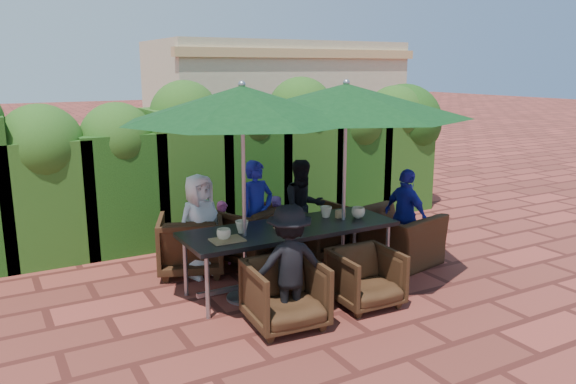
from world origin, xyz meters
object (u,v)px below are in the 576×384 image
chair_far_mid (251,231)px  chair_far_right (320,228)px  dining_table (290,233)px  chair_near_right (366,275)px  chair_near_left (285,291)px  umbrella_left (242,104)px  umbrella_right (346,100)px  chair_end_right (395,229)px  chair_far_left (191,241)px

chair_far_mid → chair_far_right: (0.98, -0.19, -0.04)m
dining_table → chair_near_right: bearing=-61.9°
chair_near_left → umbrella_left: bearing=98.7°
chair_far_right → chair_near_left: chair_far_right is taller
chair_near_left → chair_near_right: (1.03, 0.02, -0.03)m
umbrella_right → chair_end_right: (0.95, 0.14, -1.75)m
umbrella_left → chair_far_left: umbrella_left is taller
chair_far_mid → chair_near_left: size_ratio=1.13×
chair_end_right → chair_far_mid: bearing=48.8°
chair_far_right → chair_near_right: bearing=65.6°
umbrella_right → chair_end_right: umbrella_right is taller
umbrella_right → chair_near_left: umbrella_right is taller
dining_table → umbrella_right: size_ratio=0.88×
umbrella_left → chair_near_left: size_ratio=3.46×
umbrella_right → dining_table: bearing=176.1°
chair_far_left → chair_near_left: bearing=120.4°
chair_far_left → chair_far_mid: 0.85m
chair_end_right → dining_table: bearing=81.1°
umbrella_right → chair_far_mid: size_ratio=3.44×
umbrella_left → chair_end_right: bearing=3.9°
chair_far_mid → chair_near_left: 2.01m
dining_table → chair_far_right: size_ratio=3.34×
umbrella_left → chair_far_left: 2.13m
chair_near_right → chair_end_right: bearing=40.8°
chair_end_right → chair_far_left: bearing=57.5°
umbrella_right → chair_far_right: size_ratio=3.80×
chair_far_right → chair_far_mid: bearing=-19.7°
chair_far_right → umbrella_right: bearing=66.9°
dining_table → chair_near_right: 1.05m
umbrella_left → chair_far_right: bearing=30.0°
chair_far_mid → chair_end_right: size_ratio=0.80×
umbrella_right → chair_far_left: 2.65m
chair_far_mid → chair_near_left: bearing=50.6°
dining_table → chair_far_left: bearing=130.1°
dining_table → umbrella_right: (0.72, -0.05, 1.54)m
chair_far_right → chair_end_right: chair_end_right is taller
umbrella_right → chair_far_left: size_ratio=3.53×
umbrella_left → chair_end_right: 2.90m
chair_far_left → umbrella_right: bearing=166.9°
chair_near_right → umbrella_left: bearing=145.7°
umbrella_right → chair_far_mid: (-0.75, 1.09, -1.79)m
chair_end_right → umbrella_right: bearing=86.4°
umbrella_right → chair_far_left: bearing=145.7°
chair_far_left → chair_near_left: chair_far_left is taller
chair_end_right → chair_near_left: bearing=101.8°
chair_far_mid → chair_far_left: bearing=-24.0°
chair_near_right → chair_end_right: (1.21, 0.97, 0.11)m
chair_far_left → chair_near_left: size_ratio=1.10×
dining_table → chair_end_right: (1.67, 0.09, -0.21)m
umbrella_left → chair_near_left: bearing=-85.6°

